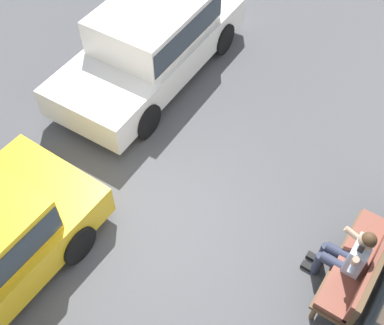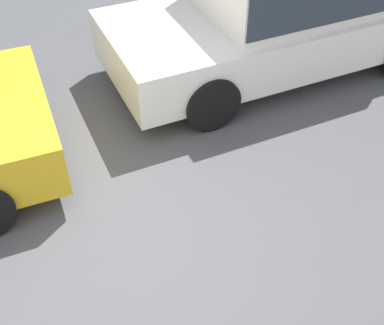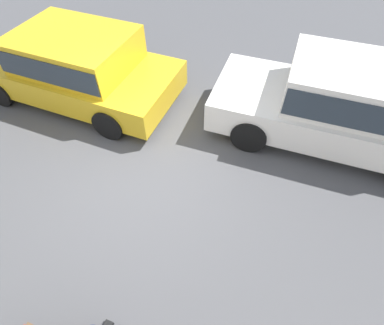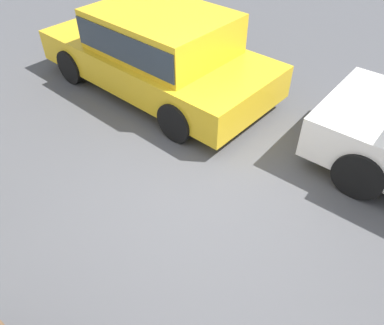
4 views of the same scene
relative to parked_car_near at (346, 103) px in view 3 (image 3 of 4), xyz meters
name	(u,v)px [view 3 (image 3 of 4)]	position (x,y,z in m)	size (l,w,h in m)	color
ground_plane	(144,176)	(2.87, 2.15, -0.81)	(60.00, 60.00, 0.00)	#4C4C4F
parked_car_near	(346,103)	(0.00, 0.00, 0.00)	(4.39, 1.96, 1.49)	white
parked_car_mid	(76,64)	(5.08, 0.60, -0.05)	(4.22, 2.01, 1.39)	gold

